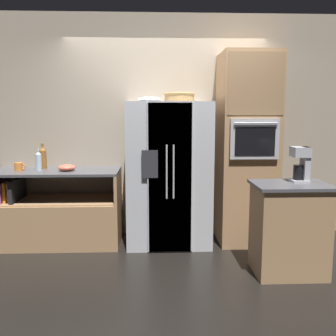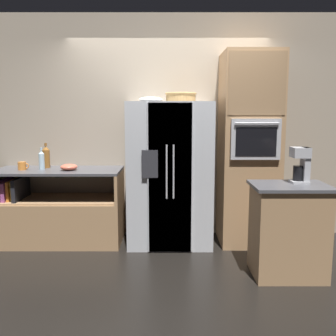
{
  "view_description": "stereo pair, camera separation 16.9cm",
  "coord_description": "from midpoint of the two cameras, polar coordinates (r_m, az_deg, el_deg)",
  "views": [
    {
      "loc": [
        -0.17,
        -4.36,
        1.58
      ],
      "look_at": [
        0.01,
        -0.02,
        0.94
      ],
      "focal_mm": 40.0,
      "sensor_mm": 36.0,
      "label": 1
    },
    {
      "loc": [
        0.0,
        -4.36,
        1.58
      ],
      "look_at": [
        0.01,
        -0.02,
        0.94
      ],
      "focal_mm": 40.0,
      "sensor_mm": 36.0,
      "label": 2
    }
  ],
  "objects": [
    {
      "name": "fruit_bowl",
      "position": [
        4.47,
        -3.98,
        10.4
      ],
      "size": [
        0.28,
        0.28,
        0.06
      ],
      "color": "white",
      "rests_on": "refrigerator"
    },
    {
      "name": "mug",
      "position": [
        4.77,
        -22.74,
        0.18
      ],
      "size": [
        0.13,
        0.1,
        0.1
      ],
      "color": "orange",
      "rests_on": "counter_left"
    },
    {
      "name": "wall_back",
      "position": [
        4.83,
        -1.38,
        6.25
      ],
      "size": [
        12.0,
        0.06,
        2.8
      ],
      "color": "tan",
      "rests_on": "ground_plane"
    },
    {
      "name": "counter_left",
      "position": [
        4.8,
        -17.71,
        -7.12
      ],
      "size": [
        1.52,
        0.68,
        0.9
      ],
      "color": "#A87F56",
      "rests_on": "ground_plane"
    },
    {
      "name": "ground_plane",
      "position": [
        4.64,
        -1.22,
        -11.52
      ],
      "size": [
        20.0,
        20.0,
        0.0
      ],
      "primitive_type": "plane",
      "color": "black"
    },
    {
      "name": "wall_oven",
      "position": [
        4.61,
        10.87,
        2.82
      ],
      "size": [
        0.67,
        0.72,
        2.28
      ],
      "color": "#A87F56",
      "rests_on": "ground_plane"
    },
    {
      "name": "wicker_basket",
      "position": [
        4.49,
        0.64,
        10.78
      ],
      "size": [
        0.37,
        0.37,
        0.11
      ],
      "color": "tan",
      "rests_on": "refrigerator"
    },
    {
      "name": "bottle_short",
      "position": [
        4.85,
        -19.49,
        1.54
      ],
      "size": [
        0.09,
        0.09,
        0.31
      ],
      "color": "brown",
      "rests_on": "counter_left"
    },
    {
      "name": "refrigerator",
      "position": [
        4.49,
        -0.98,
        -0.91
      ],
      "size": [
        0.99,
        0.76,
        1.71
      ],
      "color": "silver",
      "rests_on": "ground_plane"
    },
    {
      "name": "mixing_bowl",
      "position": [
        4.58,
        -16.2,
        0.06
      ],
      "size": [
        0.2,
        0.2,
        0.08
      ],
      "color": "#DB664C",
      "rests_on": "counter_left"
    },
    {
      "name": "bottle_tall",
      "position": [
        4.7,
        -20.09,
        1.06
      ],
      "size": [
        0.07,
        0.07,
        0.27
      ],
      "color": "silver",
      "rests_on": "counter_left"
    },
    {
      "name": "island_counter",
      "position": [
        3.87,
        16.75,
        -8.85
      ],
      "size": [
        0.73,
        0.54,
        0.91
      ],
      "color": "#A87F56",
      "rests_on": "ground_plane"
    },
    {
      "name": "coffee_maker",
      "position": [
        3.85,
        18.52,
        0.74
      ],
      "size": [
        0.16,
        0.17,
        0.35
      ],
      "color": "#B2B2B7",
      "rests_on": "island_counter"
    }
  ]
}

